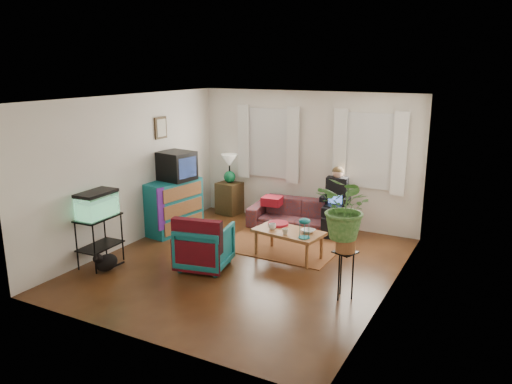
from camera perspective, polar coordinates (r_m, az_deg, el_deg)
The scene contains 31 objects.
floor at distance 8.00m, azimuth -1.36°, elevation -8.29°, with size 4.50×5.00×0.01m, color #4F2B14.
ceiling at distance 7.39m, azimuth -1.48°, elevation 10.64°, with size 4.50×5.00×0.01m, color white.
wall_back at distance 9.80m, azimuth 5.78°, elevation 3.83°, with size 4.50×0.01×2.60m, color silver.
wall_front at distance 5.63m, azimuth -14.00°, elevation -4.52°, with size 4.50×0.01×2.60m, color silver.
wall_left at distance 8.89m, azimuth -14.18°, elevation 2.37°, with size 0.01×5.00×2.60m, color silver.
wall_right at distance 6.81m, azimuth 15.33°, elevation -1.32°, with size 0.01×5.00×2.60m, color silver.
window_left at distance 10.06m, azimuth 1.53°, elevation 5.62°, with size 1.08×0.04×1.38m, color white.
window_right at distance 9.35m, azimuth 12.89°, elevation 4.59°, with size 1.08×0.04×1.38m, color white.
curtains_left at distance 9.99m, azimuth 1.33°, elevation 5.56°, with size 1.36×0.06×1.50m, color white.
curtains_right at distance 9.27m, azimuth 12.76°, elevation 4.51°, with size 1.36×0.06×1.50m, color white.
picture_frame at distance 9.40m, azimuth -10.79°, elevation 7.21°, with size 0.04×0.32×0.40m, color #3D2616.
area_rug at distance 8.87m, azimuth 3.14°, elevation -5.92°, with size 2.00×1.60×0.01m, color maroon.
sofa at distance 9.59m, azimuth 4.97°, elevation -2.07°, with size 1.92×0.76×0.75m, color brown.
seated_person at distance 9.36m, azimuth 9.05°, elevation -1.34°, with size 0.48×0.59×1.15m, color black, non-canonical shape.
side_table at distance 10.58m, azimuth -3.00°, elevation -0.68°, with size 0.46×0.46×0.67m, color #3E2617.
table_lamp at distance 10.44m, azimuth -3.05°, elevation 2.61°, with size 0.34×0.34×0.61m, color white, non-canonical shape.
dresser at distance 9.51m, azimuth -9.51°, elevation -1.60°, with size 0.55×1.10×0.99m, color #11526B.
crt_tv at distance 9.39m, azimuth -9.13°, elevation 2.98°, with size 0.61×0.55×0.53m, color black.
aquarium_stand at distance 8.23m, azimuth -17.40°, elevation -5.36°, with size 0.40×0.71×0.79m, color black.
aquarium at distance 8.05m, azimuth -17.72°, elevation -1.31°, with size 0.35×0.65×0.42m, color #7FD899.
black_cat at distance 8.03m, azimuth -16.71°, elevation -7.54°, with size 0.26×0.40×0.34m, color black.
armchair at distance 7.80m, azimuth -5.89°, elevation -5.92°, with size 0.75×0.70×0.77m, color #105F60.
serape_throw at distance 7.49m, azimuth -6.79°, elevation -5.52°, with size 0.78×0.18×0.64m, color #9E0A0A.
coffee_table at distance 8.22m, azimuth 3.72°, elevation -5.94°, with size 1.11×0.61×0.46m, color brown.
cup_a at distance 8.18m, azimuth 1.87°, elevation -3.95°, with size 0.13×0.13×0.10m, color white.
cup_b at distance 7.96m, azimuth 3.35°, elevation -4.52°, with size 0.10×0.10×0.10m, color beige.
bowl at distance 8.07m, azimuth 5.95°, elevation -4.45°, with size 0.22×0.22×0.05m, color white.
snack_tray at distance 8.42m, azimuth 2.56°, elevation -3.64°, with size 0.34×0.34×0.04m, color #B21414.
birdcage at distance 7.78m, azimuth 5.55°, elevation -4.12°, with size 0.18×0.18×0.32m, color #115B6B, non-canonical shape.
plant_stand at distance 6.90m, azimuth 10.04°, elevation -9.31°, with size 0.28×0.28×0.67m, color black.
potted_plant at distance 6.62m, azimuth 10.34°, elevation -2.94°, with size 0.77×0.66×0.85m, color #599947.
Camera 1 is at (3.62, -6.43, 3.09)m, focal length 35.00 mm.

